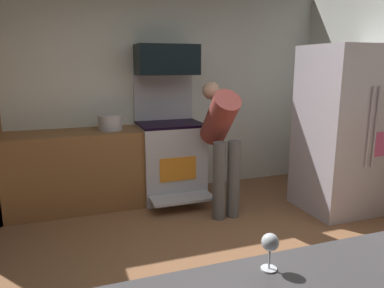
{
  "coord_description": "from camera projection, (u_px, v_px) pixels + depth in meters",
  "views": [
    {
      "loc": [
        -0.92,
        -2.25,
        1.64
      ],
      "look_at": [
        -0.01,
        0.3,
        1.05
      ],
      "focal_mm": 33.85,
      "sensor_mm": 36.0,
      "label": 1
    }
  ],
  "objects": [
    {
      "name": "refrigerator",
      "position": [
        344.0,
        130.0,
        4.06
      ],
      "size": [
        0.87,
        0.8,
        1.85
      ],
      "color": "#BDB5C1",
      "rests_on": "ground"
    },
    {
      "name": "wine_glass_far",
      "position": [
        270.0,
        244.0,
        1.32
      ],
      "size": [
        0.06,
        0.06,
        0.14
      ],
      "color": "silver",
      "rests_on": "counter_island"
    },
    {
      "name": "person_cook",
      "position": [
        221.0,
        137.0,
        3.95
      ],
      "size": [
        0.31,
        0.67,
        1.45
      ],
      "color": "#5A5A5A",
      "rests_on": "ground"
    },
    {
      "name": "stock_pot",
      "position": [
        110.0,
        123.0,
        4.2
      ],
      "size": [
        0.28,
        0.28,
        0.17
      ],
      "primitive_type": "cylinder",
      "color": "#BDBAC1",
      "rests_on": "lower_cabinet_run"
    },
    {
      "name": "oven_range",
      "position": [
        170.0,
        157.0,
        4.52
      ],
      "size": [
        0.76,
        0.94,
        1.52
      ],
      "color": "silver",
      "rests_on": "ground"
    },
    {
      "name": "wall_back",
      "position": [
        139.0,
        92.0,
        4.6
      ],
      "size": [
        5.2,
        0.12,
        2.6
      ],
      "primitive_type": "cube",
      "color": "silver",
      "rests_on": "ground"
    },
    {
      "name": "lower_cabinet_run",
      "position": [
        71.0,
        171.0,
        4.16
      ],
      "size": [
        2.4,
        0.6,
        0.9
      ],
      "primitive_type": "cube",
      "color": "brown",
      "rests_on": "ground"
    },
    {
      "name": "microwave",
      "position": [
        167.0,
        60.0,
        4.35
      ],
      "size": [
        0.74,
        0.38,
        0.36
      ],
      "primitive_type": "cube",
      "color": "black",
      "rests_on": "oven_range"
    }
  ]
}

